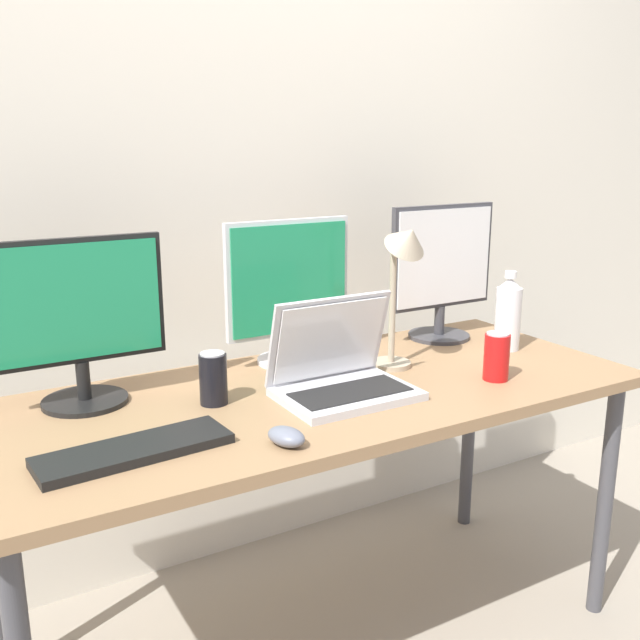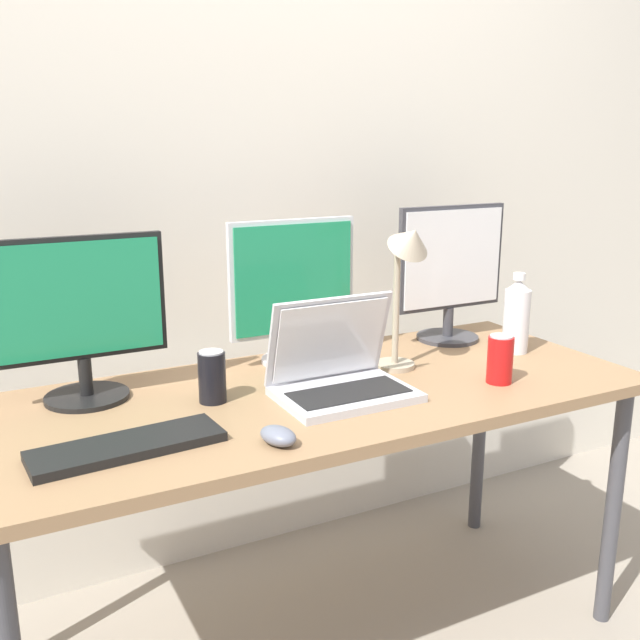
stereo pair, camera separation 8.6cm
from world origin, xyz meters
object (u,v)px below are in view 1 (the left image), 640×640
(monitor_left, at_px, (78,317))
(monitor_center, at_px, (289,289))
(soda_can_near_keyboard, at_px, (497,357))
(work_desk, at_px, (320,414))
(water_bottle, at_px, (508,314))
(laptop_silver, at_px, (340,373))
(soda_can_by_laptop, at_px, (213,378))
(monitor_right, at_px, (442,268))
(keyboard_main, at_px, (134,450))
(desk_lamp, at_px, (403,268))
(mouse_by_keyboard, at_px, (286,437))

(monitor_left, xyz_separation_m, monitor_center, (0.57, 0.04, -0.00))
(monitor_left, height_order, soda_can_near_keyboard, monitor_left)
(work_desk, distance_m, water_bottle, 0.68)
(monitor_center, bearing_deg, work_desk, -99.12)
(laptop_silver, xyz_separation_m, soda_can_near_keyboard, (0.41, -0.11, 0.01))
(soda_can_by_laptop, bearing_deg, monitor_left, 149.79)
(soda_can_near_keyboard, bearing_deg, laptop_silver, 165.01)
(monitor_right, relative_size, laptop_silver, 1.29)
(keyboard_main, height_order, desk_lamp, desk_lamp)
(work_desk, relative_size, keyboard_main, 4.32)
(monitor_center, height_order, laptop_silver, monitor_center)
(desk_lamp, bearing_deg, soda_can_by_laptop, 177.45)
(monitor_left, relative_size, desk_lamp, 0.96)
(desk_lamp, bearing_deg, laptop_silver, -162.77)
(monitor_left, relative_size, soda_can_by_laptop, 3.18)
(water_bottle, relative_size, desk_lamp, 0.57)
(work_desk, height_order, monitor_left, monitor_left)
(work_desk, height_order, water_bottle, water_bottle)
(monitor_left, relative_size, mouse_by_keyboard, 4.44)
(water_bottle, distance_m, desk_lamp, 0.43)
(monitor_left, height_order, keyboard_main, monitor_left)
(laptop_silver, height_order, soda_can_near_keyboard, laptop_silver)
(monitor_right, height_order, soda_can_near_keyboard, monitor_right)
(keyboard_main, distance_m, soda_can_by_laptop, 0.31)
(soda_can_by_laptop, distance_m, desk_lamp, 0.57)
(monitor_right, relative_size, water_bottle, 1.76)
(laptop_silver, bearing_deg, monitor_center, 87.43)
(keyboard_main, distance_m, mouse_by_keyboard, 0.30)
(soda_can_near_keyboard, height_order, soda_can_by_laptop, same)
(monitor_center, bearing_deg, soda_can_by_laptop, -147.59)
(work_desk, distance_m, desk_lamp, 0.44)
(laptop_silver, relative_size, water_bottle, 1.37)
(work_desk, height_order, desk_lamp, desk_lamp)
(keyboard_main, height_order, water_bottle, water_bottle)
(soda_can_by_laptop, bearing_deg, desk_lamp, -2.55)
(desk_lamp, bearing_deg, soda_can_near_keyboard, -46.91)
(mouse_by_keyboard, height_order, soda_can_by_laptop, soda_can_by_laptop)
(work_desk, relative_size, water_bottle, 7.04)
(keyboard_main, relative_size, desk_lamp, 0.92)
(keyboard_main, bearing_deg, monitor_right, 14.63)
(laptop_silver, bearing_deg, work_desk, 114.02)
(work_desk, xyz_separation_m, monitor_center, (0.04, 0.24, 0.28))
(monitor_center, relative_size, keyboard_main, 1.04)
(monitor_left, relative_size, monitor_center, 1.00)
(water_bottle, bearing_deg, monitor_left, 171.84)
(water_bottle, bearing_deg, monitor_right, 115.21)
(monitor_left, bearing_deg, laptop_silver, -24.32)
(monitor_right, distance_m, laptop_silver, 0.63)
(keyboard_main, xyz_separation_m, water_bottle, (1.17, 0.17, 0.10))
(water_bottle, bearing_deg, soda_can_near_keyboard, -139.69)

